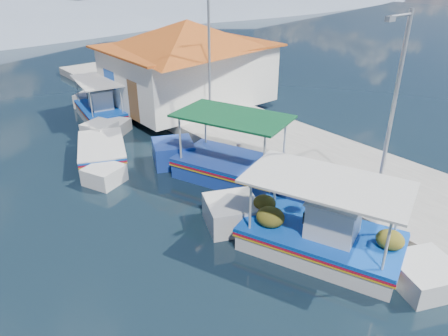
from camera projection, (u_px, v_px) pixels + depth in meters
ground at (338, 314)px, 10.07m from camera, size 160.00×160.00×0.00m
quay at (308, 158)px, 17.47m from camera, size 5.00×44.00×0.50m
bollards at (287, 170)px, 15.58m from camera, size 0.20×17.20×0.30m
main_caique at (319, 236)px, 12.06m from camera, size 4.13×7.37×2.60m
caique_green_canopy at (231, 168)px, 16.23m from camera, size 4.02×7.22×2.88m
caique_blue_hull at (101, 153)px, 17.81m from camera, size 3.37×5.77×1.11m
caique_far at (100, 111)px, 22.38m from camera, size 2.67×6.56×2.33m
harbor_building at (188, 60)px, 22.76m from camera, size 10.49×10.49×4.40m
lamp_post_near at (392, 104)px, 12.31m from camera, size 1.21×0.14×6.00m
lamp_post_far at (208, 56)px, 18.55m from camera, size 1.21×0.14×6.00m
mountain_ridge at (1, 11)px, 51.71m from camera, size 171.40×96.00×5.50m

